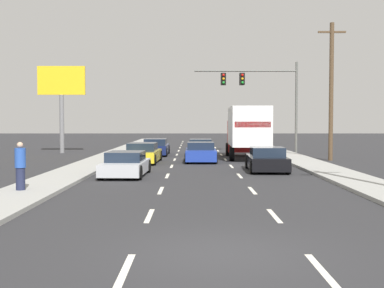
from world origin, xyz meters
name	(u,v)px	position (x,y,z in m)	size (l,w,h in m)	color
ground_plane	(200,158)	(0.00, 25.00, 0.00)	(140.00, 140.00, 0.00)	#2B2B2D
sidewalk_right	(309,163)	(6.36, 20.00, 0.07)	(2.22, 80.00, 0.14)	#9E9E99
sidewalk_left	(93,163)	(-6.36, 20.00, 0.07)	(2.22, 80.00, 0.14)	#9E9E99
lane_markings	(200,160)	(0.00, 23.91, 0.00)	(3.54, 62.00, 0.01)	silver
car_navy	(156,147)	(-3.27, 28.31, 0.58)	(1.93, 4.67, 1.25)	#141E4C
car_yellow	(143,154)	(-3.56, 21.31, 0.57)	(2.11, 4.72, 1.25)	yellow
car_silver	(126,165)	(-3.65, 13.86, 0.54)	(2.07, 4.35, 1.15)	#B7BABF
car_tan	(201,147)	(0.12, 28.50, 0.57)	(2.06, 4.16, 1.21)	tan
car_blue	(201,153)	(0.00, 22.04, 0.57)	(1.97, 4.05, 1.26)	#1E389E
box_truck	(247,129)	(3.25, 24.74, 2.02)	(2.78, 7.56, 3.52)	white
car_black	(267,160)	(3.30, 16.12, 0.57)	(2.06, 4.13, 1.25)	black
traffic_signal_mast	(255,87)	(4.50, 30.80, 5.32)	(8.28, 0.69, 7.29)	#595B56
utility_pole_mid	(331,90)	(8.51, 23.18, 4.60)	(1.80, 0.28, 8.92)	brown
roadside_billboard	(61,92)	(-11.00, 30.86, 4.92)	(3.81, 0.36, 6.96)	slate
pedestrian_near_corner	(20,166)	(-6.60, 8.03, 0.99)	(0.38, 0.38, 1.70)	#1E233F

